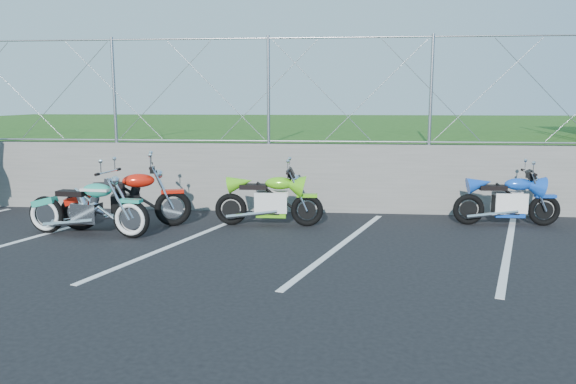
# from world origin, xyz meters

# --- Properties ---
(ground) EXTENTS (90.00, 90.00, 0.00)m
(ground) POSITION_xyz_m (0.00, 0.00, 0.00)
(ground) COLOR black
(ground) RESTS_ON ground
(retaining_wall) EXTENTS (30.00, 0.22, 1.30)m
(retaining_wall) POSITION_xyz_m (0.00, 3.50, 0.65)
(retaining_wall) COLOR #62625D
(retaining_wall) RESTS_ON ground
(grass_field) EXTENTS (30.00, 20.00, 1.30)m
(grass_field) POSITION_xyz_m (0.00, 13.50, 0.65)
(grass_field) COLOR #204A13
(grass_field) RESTS_ON ground
(chain_link_fence) EXTENTS (28.00, 0.03, 2.00)m
(chain_link_fence) POSITION_xyz_m (0.00, 3.50, 2.30)
(chain_link_fence) COLOR gray
(chain_link_fence) RESTS_ON retaining_wall
(parking_lines) EXTENTS (18.29, 4.31, 0.01)m
(parking_lines) POSITION_xyz_m (1.20, 1.00, 0.00)
(parking_lines) COLOR silver
(parking_lines) RESTS_ON ground
(cruiser_turquoise) EXTENTS (2.09, 0.66, 1.04)m
(cruiser_turquoise) POSITION_xyz_m (-1.56, 1.21, 0.42)
(cruiser_turquoise) COLOR black
(cruiser_turquoise) RESTS_ON ground
(naked_orange) EXTENTS (2.05, 0.84, 1.05)m
(naked_orange) POSITION_xyz_m (-1.14, 1.79, 0.45)
(naked_orange) COLOR black
(naked_orange) RESTS_ON ground
(sportbike_green) EXTENTS (1.86, 0.66, 0.96)m
(sportbike_green) POSITION_xyz_m (1.19, 2.19, 0.41)
(sportbike_green) COLOR black
(sportbike_green) RESTS_ON ground
(sportbike_blue) EXTENTS (1.80, 0.64, 0.93)m
(sportbike_blue) POSITION_xyz_m (5.23, 2.60, 0.40)
(sportbike_blue) COLOR black
(sportbike_blue) RESTS_ON ground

